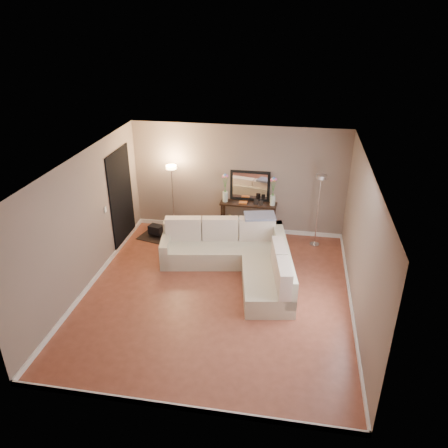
% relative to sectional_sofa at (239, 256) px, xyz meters
% --- Properties ---
extents(floor, '(5.00, 5.50, 0.01)m').
position_rel_sectional_sofa_xyz_m(floor, '(-0.29, -0.92, -0.34)').
color(floor, brown).
rests_on(floor, ground).
extents(ceiling, '(5.00, 5.50, 0.01)m').
position_rel_sectional_sofa_xyz_m(ceiling, '(-0.29, -0.92, 2.27)').
color(ceiling, white).
rests_on(ceiling, ground).
extents(wall_back, '(5.00, 0.02, 2.60)m').
position_rel_sectional_sofa_xyz_m(wall_back, '(-0.29, 1.84, 0.96)').
color(wall_back, gray).
rests_on(wall_back, ground).
extents(wall_front, '(5.00, 0.02, 2.60)m').
position_rel_sectional_sofa_xyz_m(wall_front, '(-0.29, -3.68, 0.96)').
color(wall_front, gray).
rests_on(wall_front, ground).
extents(wall_left, '(0.02, 5.50, 2.60)m').
position_rel_sectional_sofa_xyz_m(wall_left, '(-2.80, -0.92, 0.96)').
color(wall_left, gray).
rests_on(wall_left, ground).
extents(wall_right, '(0.02, 5.50, 2.60)m').
position_rel_sectional_sofa_xyz_m(wall_right, '(2.22, -0.92, 0.96)').
color(wall_right, gray).
rests_on(wall_right, ground).
extents(baseboard_back, '(5.00, 0.03, 0.10)m').
position_rel_sectional_sofa_xyz_m(baseboard_back, '(-0.29, 1.81, -0.29)').
color(baseboard_back, white).
rests_on(baseboard_back, ground).
extents(baseboard_front, '(5.00, 0.03, 0.10)m').
position_rel_sectional_sofa_xyz_m(baseboard_front, '(-0.29, -3.66, -0.29)').
color(baseboard_front, white).
rests_on(baseboard_front, ground).
extents(baseboard_left, '(0.03, 5.50, 0.10)m').
position_rel_sectional_sofa_xyz_m(baseboard_left, '(-2.77, -0.92, -0.29)').
color(baseboard_left, white).
rests_on(baseboard_left, ground).
extents(baseboard_right, '(0.03, 5.50, 0.10)m').
position_rel_sectional_sofa_xyz_m(baseboard_right, '(2.20, -0.92, -0.29)').
color(baseboard_right, white).
rests_on(baseboard_right, ground).
extents(doorway, '(0.02, 1.20, 2.20)m').
position_rel_sectional_sofa_xyz_m(doorway, '(-2.77, 0.78, 0.76)').
color(doorway, black).
rests_on(doorway, ground).
extents(switch_plate, '(0.02, 0.08, 0.12)m').
position_rel_sectional_sofa_xyz_m(switch_plate, '(-2.77, -0.07, 0.86)').
color(switch_plate, white).
rests_on(switch_plate, ground).
extents(sectional_sofa, '(2.96, 2.59, 0.91)m').
position_rel_sectional_sofa_xyz_m(sectional_sofa, '(0.00, 0.00, 0.00)').
color(sectional_sofa, beige).
rests_on(sectional_sofa, floor).
extents(throw_blanket, '(0.72, 0.51, 0.09)m').
position_rel_sectional_sofa_xyz_m(throw_blanket, '(0.34, 0.70, 0.61)').
color(throw_blanket, slate).
rests_on(throw_blanket, sectional_sofa).
extents(console_table, '(1.33, 0.39, 0.81)m').
position_rel_sectional_sofa_xyz_m(console_table, '(-0.09, 1.65, 0.12)').
color(console_table, black).
rests_on(console_table, floor).
extents(leaning_mirror, '(0.94, 0.07, 0.73)m').
position_rel_sectional_sofa_xyz_m(leaning_mirror, '(-0.00, 1.81, 0.85)').
color(leaning_mirror, black).
rests_on(leaning_mirror, console_table).
extents(table_decor, '(0.56, 0.13, 0.13)m').
position_rel_sectional_sofa_xyz_m(table_decor, '(-0.01, 1.61, 0.50)').
color(table_decor, '#CD6424').
rests_on(table_decor, console_table).
extents(flower_vase_left, '(0.15, 0.13, 0.70)m').
position_rel_sectional_sofa_xyz_m(flower_vase_left, '(-0.57, 1.66, 0.77)').
color(flower_vase_left, silver).
rests_on(flower_vase_left, console_table).
extents(flower_vase_right, '(0.15, 0.13, 0.70)m').
position_rel_sectional_sofa_xyz_m(flower_vase_right, '(0.55, 1.63, 0.77)').
color(flower_vase_right, silver).
rests_on(flower_vase_right, console_table).
extents(floor_lamp_lit, '(0.29, 0.29, 1.69)m').
position_rel_sectional_sofa_xyz_m(floor_lamp_lit, '(-1.79, 1.48, 0.86)').
color(floor_lamp_lit, silver).
rests_on(floor_lamp_lit, floor).
extents(floor_lamp_unlit, '(0.26, 0.26, 1.70)m').
position_rel_sectional_sofa_xyz_m(floor_lamp_unlit, '(1.58, 1.37, 0.87)').
color(floor_lamp_unlit, silver).
rests_on(floor_lamp_unlit, floor).
extents(charcoal_rug, '(1.27, 1.07, 0.01)m').
position_rel_sectional_sofa_xyz_m(charcoal_rug, '(-1.95, 1.19, -0.33)').
color(charcoal_rug, black).
rests_on(charcoal_rug, floor).
extents(black_bag, '(0.36, 0.29, 0.20)m').
position_rel_sectional_sofa_xyz_m(black_bag, '(-2.15, 1.14, -0.15)').
color(black_bag, black).
rests_on(black_bag, charcoal_rug).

